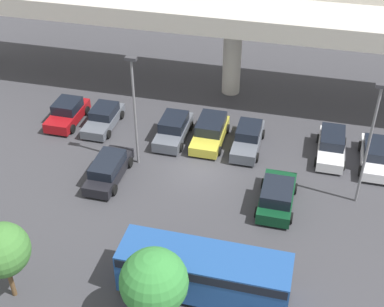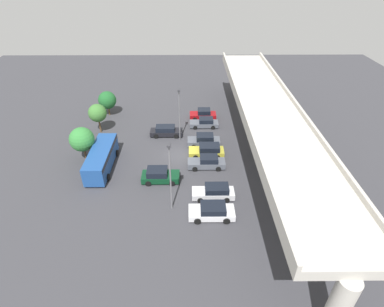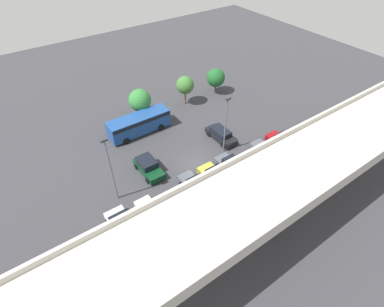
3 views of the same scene
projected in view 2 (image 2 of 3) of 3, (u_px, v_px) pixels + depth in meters
ground_plane at (179, 156)px, 40.79m from camera, size 98.53×98.53×0.00m
highway_overpass at (268, 114)px, 37.40m from camera, size 47.45×7.14×7.66m
parked_car_0 at (203, 114)px, 49.64m from camera, size 2.16×4.33×1.66m
parked_car_1 at (205, 123)px, 47.31m from camera, size 2.07×4.50×1.47m
parked_car_2 at (166, 131)px, 44.97m from camera, size 2.02×4.82×1.55m
parked_car_3 at (204, 140)px, 42.66m from camera, size 2.12×4.61×1.66m
parked_car_4 at (207, 150)px, 40.47m from camera, size 2.24×4.74×1.61m
parked_car_5 at (207, 162)px, 38.19m from camera, size 2.00×4.78×1.61m
parked_car_6 at (160, 175)px, 35.86m from camera, size 2.23×4.52×1.68m
parked_car_7 at (214, 192)px, 33.42m from camera, size 2.01×4.72×1.58m
parked_car_8 at (212, 211)px, 30.90m from camera, size 2.26×4.76×1.54m
shuttle_bus at (101, 157)px, 37.71m from camera, size 8.54×2.79×2.60m
lamp_post_near_aisle at (179, 111)px, 41.78m from camera, size 0.70×0.35×7.83m
lamp_post_mid_lot at (170, 173)px, 29.71m from camera, size 0.70×0.35×8.15m
tree_front_left at (107, 100)px, 49.71m from camera, size 2.94×2.94×4.16m
tree_front_centre at (98, 113)px, 44.52m from camera, size 2.70×2.70×4.56m
tree_front_right at (82, 139)px, 38.23m from camera, size 3.15×3.15×4.74m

